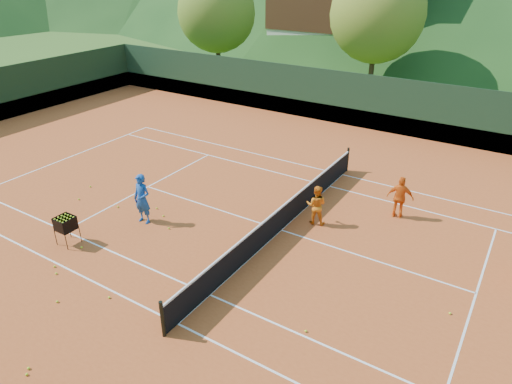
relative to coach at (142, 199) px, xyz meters
The scene contains 27 objects.
ground 5.04m from the coach, 25.54° to the left, with size 400.00×400.00×0.00m, color #2E4F18.
clay_court 5.04m from the coach, 25.54° to the left, with size 40.00×24.00×0.02m, color #AF471C.
coach is the anchor object (origin of this frame).
student_a 6.18m from the coach, 31.43° to the left, with size 0.72×0.56×1.47m, color orange.
student_b 9.27m from the coach, 34.47° to the left, with size 0.94×0.39×1.61m, color orange.
tennis_ball_1 7.04m from the coach, 67.68° to the right, with size 0.07×0.07×0.07m, color #C3EE27.
tennis_ball_3 1.86m from the coach, behind, with size 0.07×0.07×0.07m, color #C3EE27.
tennis_ball_4 4.44m from the coach, 21.29° to the right, with size 0.07×0.07×0.07m, color #C3EE27.
tennis_ball_5 10.48m from the coach, ahead, with size 0.07×0.07×0.07m, color #C3EE27.
tennis_ball_7 3.64m from the coach, 96.07° to the right, with size 0.07×0.07×0.07m, color #C3EE27.
tennis_ball_8 7.71m from the coach, 13.77° to the right, with size 0.07×0.07×0.07m, color #C3EE27.
tennis_ball_9 4.12m from the coach, 168.31° to the left, with size 0.07×0.07×0.07m, color #C3EE27.
tennis_ball_14 1.31m from the coach, 107.31° to the left, with size 0.07×0.07×0.07m, color #C3EE27.
tennis_ball_15 6.88m from the coach, 68.24° to the right, with size 0.07×0.07×0.07m, color #C3EE27.
tennis_ball_16 4.31m from the coach, 58.90° to the right, with size 0.07×0.07×0.07m, color #C3EE27.
tennis_ball_17 3.53m from the coach, behind, with size 0.07×0.07×0.07m, color #C3EE27.
tennis_ball_18 3.82m from the coach, 90.39° to the right, with size 0.07×0.07×0.07m, color #C3EE27.
tennis_ball_19 2.59m from the coach, 102.52° to the right, with size 0.07×0.07×0.07m, color #C3EE27.
tennis_ball_20 4.72m from the coach, 76.33° to the right, with size 0.07×0.07×0.07m, color #C3EE27.
tennis_ball_23 1.41m from the coach, ahead, with size 0.07×0.07×0.07m, color #C3EE27.
tennis_ball_24 1.13m from the coach, 62.14° to the left, with size 0.07×0.07×0.07m, color #C3EE27.
court_lines 5.04m from the coach, 25.54° to the left, with size 23.83×11.03×0.00m.
tennis_net 4.97m from the coach, 25.54° to the left, with size 0.10×12.07×1.10m.
perimeter_fence 4.96m from the coach, 25.54° to the left, with size 40.40×24.24×3.00m.
ball_hopper 2.65m from the coach, 115.13° to the right, with size 0.57×0.57×1.00m.
tree_a 23.53m from the coach, 119.80° to the left, with size 6.00×6.00×7.88m.
tree_b 22.54m from the coach, 88.79° to the left, with size 6.40×6.40×8.40m.
Camera 1 is at (6.56, -12.03, 8.52)m, focal length 32.00 mm.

